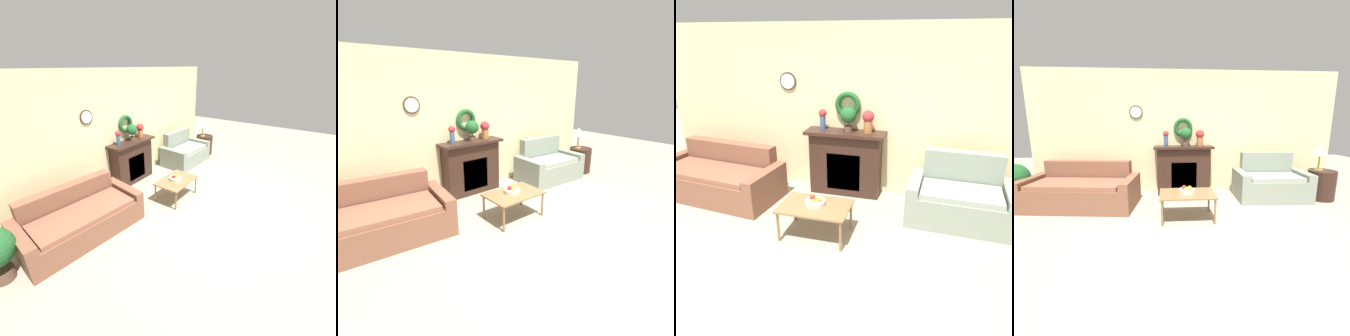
# 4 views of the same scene
# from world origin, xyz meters

# --- Properties ---
(ground_plane) EXTENTS (16.00, 16.00, 0.00)m
(ground_plane) POSITION_xyz_m (0.00, 0.00, 0.00)
(ground_plane) COLOR #9E937F
(wall_back) EXTENTS (6.80, 0.15, 2.70)m
(wall_back) POSITION_xyz_m (-0.00, 2.51, 1.35)
(wall_back) COLOR beige
(wall_back) RESTS_ON ground_plane
(fireplace) EXTENTS (1.29, 0.41, 1.08)m
(fireplace) POSITION_xyz_m (-0.09, 2.30, 0.54)
(fireplace) COLOR #331E16
(fireplace) RESTS_ON ground_plane
(couch_left) EXTENTS (2.14, 1.18, 0.83)m
(couch_left) POSITION_xyz_m (-2.08, 1.66, 0.30)
(couch_left) COLOR brown
(couch_left) RESTS_ON ground_plane
(loveseat_right) EXTENTS (1.48, 0.93, 0.95)m
(loveseat_right) POSITION_xyz_m (1.72, 1.85, 0.32)
(loveseat_right) COLOR gray
(loveseat_right) RESTS_ON ground_plane
(coffee_table) EXTENTS (0.91, 0.61, 0.44)m
(coffee_table) POSITION_xyz_m (-0.13, 0.94, 0.40)
(coffee_table) COLOR olive
(coffee_table) RESTS_ON ground_plane
(fruit_bowl) EXTENTS (0.27, 0.27, 0.12)m
(fruit_bowl) POSITION_xyz_m (-0.14, 0.96, 0.48)
(fruit_bowl) COLOR beige
(fruit_bowl) RESTS_ON coffee_table
(side_table_by_loveseat) EXTENTS (0.54, 0.54, 0.61)m
(side_table_by_loveseat) POSITION_xyz_m (2.76, 1.73, 0.31)
(side_table_by_loveseat) COLOR #331E16
(side_table_by_loveseat) RESTS_ON ground_plane
(table_lamp) EXTENTS (0.29, 0.29, 0.51)m
(table_lamp) POSITION_xyz_m (2.70, 1.78, 1.00)
(table_lamp) COLOR #B28E42
(table_lamp) RESTS_ON side_table_by_loveseat
(vase_on_mantel_left) EXTENTS (0.13, 0.13, 0.33)m
(vase_on_mantel_left) POSITION_xyz_m (-0.47, 2.31, 1.27)
(vase_on_mantel_left) COLOR #3D5684
(vase_on_mantel_left) RESTS_ON fireplace
(vase_on_mantel_right) EXTENTS (0.19, 0.19, 0.35)m
(vase_on_mantel_right) POSITION_xyz_m (0.27, 2.31, 1.28)
(vase_on_mantel_right) COLOR #AD6B38
(vase_on_mantel_right) RESTS_ON fireplace
(potted_plant_on_mantel) EXTENTS (0.26, 0.26, 0.40)m
(potted_plant_on_mantel) POSITION_xyz_m (-0.04, 2.29, 1.33)
(potted_plant_on_mantel) COLOR brown
(potted_plant_on_mantel) RESTS_ON fireplace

